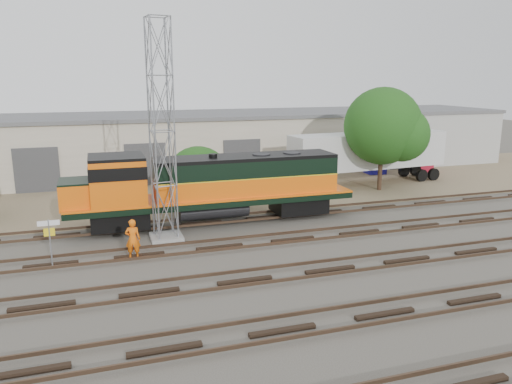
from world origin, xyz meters
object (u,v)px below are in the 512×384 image
object	(u,v)px
signal_tower	(162,136)
worker	(133,239)
semi_trailer	(372,152)
locomotive	(209,185)

from	to	relation	value
signal_tower	worker	size ratio (longest dim) A/B	5.81
signal_tower	semi_trailer	distance (m)	20.45
signal_tower	semi_trailer	size ratio (longest dim) A/B	0.84
signal_tower	semi_trailer	bearing A→B (deg)	27.54
locomotive	worker	distance (m)	6.78
locomotive	worker	world-z (taller)	locomotive
signal_tower	semi_trailer	world-z (taller)	signal_tower
semi_trailer	worker	bearing A→B (deg)	-154.11
signal_tower	worker	distance (m)	5.56
signal_tower	worker	world-z (taller)	signal_tower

